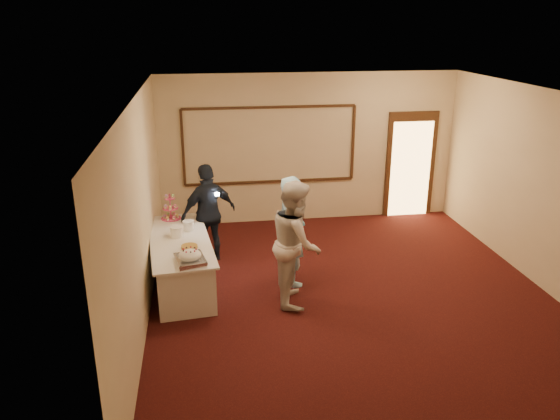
# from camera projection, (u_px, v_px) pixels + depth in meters

# --- Properties ---
(floor) EXTENTS (7.00, 7.00, 0.00)m
(floor) POSITION_uv_depth(u_px,v_px,m) (353.00, 298.00, 8.21)
(floor) COLOR black
(floor) RESTS_ON ground
(room_walls) EXTENTS (6.04, 7.04, 3.02)m
(room_walls) POSITION_uv_depth(u_px,v_px,m) (360.00, 168.00, 7.53)
(room_walls) COLOR beige
(room_walls) RESTS_ON floor
(wall_molding) EXTENTS (3.45, 0.04, 1.55)m
(wall_molding) POSITION_uv_depth(u_px,v_px,m) (270.00, 145.00, 10.80)
(wall_molding) COLOR #33190F
(wall_molding) RESTS_ON room_walls
(doorway) EXTENTS (1.05, 0.07, 2.20)m
(doorway) POSITION_uv_depth(u_px,v_px,m) (410.00, 165.00, 11.37)
(doorway) COLOR #33190F
(doorway) RESTS_ON floor
(buffet_table) EXTENTS (1.14, 2.40, 0.77)m
(buffet_table) POSITION_uv_depth(u_px,v_px,m) (181.00, 262.00, 8.51)
(buffet_table) COLOR silver
(buffet_table) RESTS_ON floor
(pavlova_tray) EXTENTS (0.47, 0.57, 0.20)m
(pavlova_tray) POSITION_uv_depth(u_px,v_px,m) (190.00, 257.00, 7.56)
(pavlova_tray) COLOR silver
(pavlova_tray) RESTS_ON buffet_table
(cupcake_stand) EXTENTS (0.33, 0.33, 0.49)m
(cupcake_stand) POSITION_uv_depth(u_px,v_px,m) (170.00, 209.00, 9.18)
(cupcake_stand) COLOR #D33D75
(cupcake_stand) RESTS_ON buffet_table
(plate_stack_a) EXTENTS (0.21, 0.21, 0.18)m
(plate_stack_a) POSITION_uv_depth(u_px,v_px,m) (177.00, 232.00, 8.45)
(plate_stack_a) COLOR white
(plate_stack_a) RESTS_ON buffet_table
(plate_stack_b) EXTENTS (0.18, 0.18, 0.15)m
(plate_stack_b) POSITION_uv_depth(u_px,v_px,m) (188.00, 226.00, 8.72)
(plate_stack_b) COLOR white
(plate_stack_b) RESTS_ON buffet_table
(tart) EXTENTS (0.28, 0.28, 0.06)m
(tart) POSITION_uv_depth(u_px,v_px,m) (189.00, 247.00, 8.02)
(tart) COLOR white
(tart) RESTS_ON buffet_table
(man) EXTENTS (0.59, 0.74, 1.76)m
(man) POSITION_uv_depth(u_px,v_px,m) (292.00, 231.00, 8.42)
(man) COLOR #97D2F7
(man) RESTS_ON floor
(woman) EXTENTS (0.80, 0.97, 1.85)m
(woman) POSITION_uv_depth(u_px,v_px,m) (296.00, 243.00, 7.87)
(woman) COLOR silver
(woman) RESTS_ON floor
(guest) EXTENTS (1.09, 0.82, 1.71)m
(guest) POSITION_uv_depth(u_px,v_px,m) (209.00, 213.00, 9.24)
(guest) COLOR black
(guest) RESTS_ON floor
(camera_flash) EXTENTS (0.08, 0.06, 0.05)m
(camera_flash) POSITION_uv_depth(u_px,v_px,m) (217.00, 194.00, 8.97)
(camera_flash) COLOR white
(camera_flash) RESTS_ON guest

